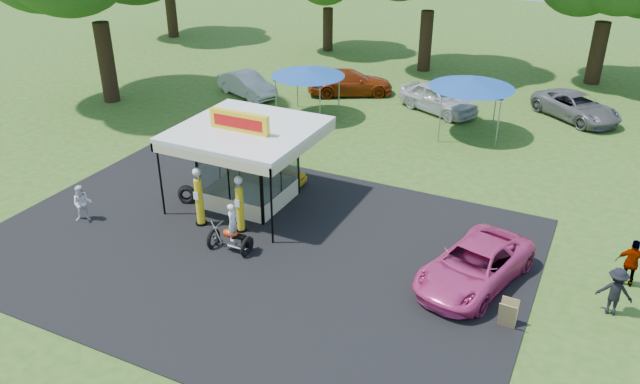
% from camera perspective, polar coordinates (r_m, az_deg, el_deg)
% --- Properties ---
extents(ground, '(120.00, 120.00, 0.00)m').
position_cam_1_polar(ground, '(22.23, -8.74, -7.31)').
color(ground, '#2D541A').
rests_on(ground, ground).
extents(asphalt_apron, '(20.00, 14.00, 0.04)m').
position_cam_1_polar(asphalt_apron, '(23.60, -6.03, -4.86)').
color(asphalt_apron, black).
rests_on(asphalt_apron, ground).
extents(gas_station_kiosk, '(5.40, 5.40, 4.18)m').
position_cam_1_polar(gas_station_kiosk, '(25.97, -6.53, 2.61)').
color(gas_station_kiosk, white).
rests_on(gas_station_kiosk, ground).
extents(gas_pump_left, '(0.46, 0.46, 2.48)m').
position_cam_1_polar(gas_pump_left, '(24.74, -10.99, -0.55)').
color(gas_pump_left, black).
rests_on(gas_pump_left, ground).
extents(gas_pump_right, '(0.44, 0.44, 2.37)m').
position_cam_1_polar(gas_pump_right, '(24.06, -7.34, -1.23)').
color(gas_pump_right, black).
rests_on(gas_pump_right, ground).
extents(motorcycle, '(1.72, 0.86, 2.03)m').
position_cam_1_polar(motorcycle, '(22.99, -8.04, -3.69)').
color(motorcycle, black).
rests_on(motorcycle, ground).
extents(spare_tires, '(0.95, 0.74, 0.77)m').
position_cam_1_polar(spare_tires, '(26.96, -12.11, -0.21)').
color(spare_tires, black).
rests_on(spare_tires, ground).
extents(a_frame_sign, '(0.54, 0.48, 0.95)m').
position_cam_1_polar(a_frame_sign, '(20.15, 16.79, -10.66)').
color(a_frame_sign, '#593819').
rests_on(a_frame_sign, ground).
extents(kiosk_car, '(2.82, 1.13, 0.96)m').
position_cam_1_polar(kiosk_car, '(28.22, -4.03, 1.86)').
color(kiosk_car, yellow).
rests_on(kiosk_car, ground).
extents(pink_sedan, '(3.61, 5.54, 1.42)m').
position_cam_1_polar(pink_sedan, '(21.71, 13.93, -6.53)').
color(pink_sedan, '#D33980').
rests_on(pink_sedan, ground).
extents(spectator_west, '(0.95, 0.92, 1.54)m').
position_cam_1_polar(spectator_west, '(26.53, -20.90, -0.99)').
color(spectator_west, white).
rests_on(spectator_west, ground).
extents(spectator_east_a, '(1.07, 0.61, 1.65)m').
position_cam_1_polar(spectator_east_a, '(21.73, 25.38, -8.21)').
color(spectator_east_a, black).
rests_on(spectator_east_a, ground).
extents(spectator_east_b, '(1.02, 0.43, 1.73)m').
position_cam_1_polar(spectator_east_b, '(23.35, 26.62, -5.84)').
color(spectator_east_b, gray).
rests_on(spectator_east_b, ground).
extents(bg_car_a, '(4.73, 3.14, 1.47)m').
position_cam_1_polar(bg_car_a, '(39.94, -6.68, 9.73)').
color(bg_car_a, beige).
rests_on(bg_car_a, ground).
extents(bg_car_b, '(5.75, 4.54, 1.56)m').
position_cam_1_polar(bg_car_b, '(40.05, 2.76, 9.99)').
color(bg_car_b, '#8D2D0A').
rests_on(bg_car_b, ground).
extents(bg_car_c, '(5.34, 3.94, 1.69)m').
position_cam_1_polar(bg_car_c, '(37.42, 10.78, 8.44)').
color(bg_car_c, silver).
rests_on(bg_car_c, ground).
extents(bg_car_d, '(5.64, 5.19, 1.47)m').
position_cam_1_polar(bg_car_d, '(38.54, 22.39, 7.23)').
color(bg_car_d, slate).
rests_on(bg_car_d, ground).
extents(tent_west, '(4.16, 4.16, 2.91)m').
position_cam_1_polar(tent_west, '(35.48, -1.11, 10.92)').
color(tent_west, gray).
rests_on(tent_west, ground).
extents(tent_east, '(4.47, 4.47, 3.12)m').
position_cam_1_polar(tent_east, '(33.72, 13.71, 9.65)').
color(tent_east, gray).
rests_on(tent_east, ground).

